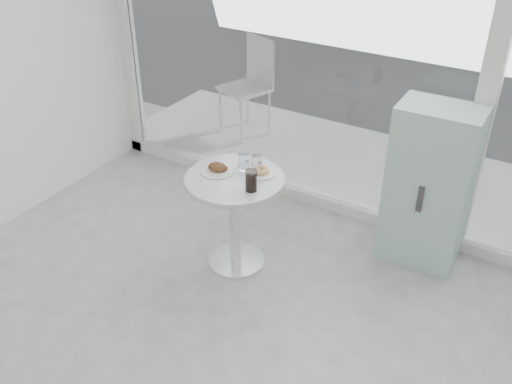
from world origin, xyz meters
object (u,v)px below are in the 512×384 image
Objects in this scene: plate_donut at (261,172)px; water_tumbler_b at (256,164)px; patio_chair at (251,80)px; water_tumbler_a at (244,163)px; main_table at (235,203)px; plate_fritter at (218,169)px; cola_glass at (251,181)px; mint_cabinet at (429,186)px.

water_tumbler_b is at bearing 153.26° from plate_donut.
patio_chair reaches higher than plate_donut.
main_table is at bearing -88.91° from water_tumbler_a.
plate_donut is at bearing -35.22° from patio_chair.
water_tumbler_b is (0.23, 0.17, 0.03)m from plate_fritter.
plate_donut is 0.15m from water_tumbler_a.
plate_fritter is 1.53× the size of cola_glass.
water_tumbler_b is at bearing 27.30° from water_tumbler_a.
plate_donut is at bearing 25.92° from plate_fritter.
cola_glass is at bearing -75.97° from plate_donut.
mint_cabinet reaches higher than main_table.
main_table is at bearing -40.05° from patio_chair.
water_tumbler_a is at bearing -150.53° from mint_cabinet.
water_tumbler_a reaches higher than plate_fritter.
plate_fritter is 1.17× the size of plate_donut.
plate_fritter is 0.28m from water_tumbler_b.
cola_glass is at bearing -24.49° from main_table.
mint_cabinet is 1.36m from cola_glass.
mint_cabinet reaches higher than cola_glass.
plate_fritter is 0.19m from water_tumbler_a.
plate_donut is 1.30× the size of cola_glass.
water_tumbler_b reaches higher than plate_donut.
patio_chair reaches higher than main_table.
plate_donut is 0.24m from cola_glass.
mint_cabinet is (1.17, 0.83, 0.08)m from main_table.
cola_glass is at bearing -66.10° from water_tumbler_b.
mint_cabinet reaches higher than water_tumbler_a.
main_table is at bearing -146.17° from mint_cabinet.
patio_chair reaches higher than cola_glass.
mint_cabinet is 6.27× the size of plate_donut.
water_tumbler_a is (-1.18, -0.70, 0.19)m from mint_cabinet.
patio_chair is 8.54× the size of water_tumbler_b.
plate_fritter is 0.31m from plate_donut.
main_table is 1.44m from mint_cabinet.
patio_chair is at bearing 115.51° from plate_fritter.
mint_cabinet is 1.29m from water_tumbler_b.
main_table is 0.31m from plate_donut.
mint_cabinet is at bearing 31.03° from water_tumbler_b.
water_tumbler_a is (-0.00, 0.13, 0.28)m from main_table.
plate_donut is at bearing 5.77° from water_tumbler_a.
plate_donut is 0.07m from water_tumbler_b.
mint_cabinet is 5.34× the size of plate_fritter.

